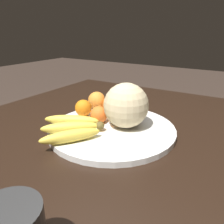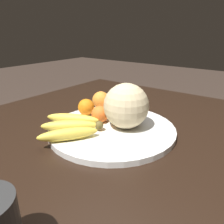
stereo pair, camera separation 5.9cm
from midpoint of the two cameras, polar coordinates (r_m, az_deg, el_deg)
kitchen_table at (r=0.71m, az=0.56°, el=-13.64°), size 1.28×1.11×0.74m
fruit_bowl at (r=0.70m, az=2.42°, el=-4.46°), size 0.40×0.40×0.02m
melon at (r=0.67m, az=6.23°, el=1.56°), size 0.14×0.14×0.14m
banana_bunch at (r=0.66m, az=-8.17°, el=-3.64°), size 0.22×0.22×0.03m
orange_front_left at (r=0.81m, az=2.73°, el=2.08°), size 0.06×0.06×0.06m
orange_front_right at (r=0.78m, az=-4.61°, el=1.25°), size 0.06×0.06×0.06m
orange_mid_center at (r=0.84m, az=-0.89°, el=3.11°), size 0.07×0.07×0.07m
orange_back_left at (r=0.72m, az=-0.83°, el=-0.60°), size 0.06×0.06×0.06m
produce_tag at (r=0.74m, az=4.65°, el=-2.21°), size 0.10×0.07×0.00m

